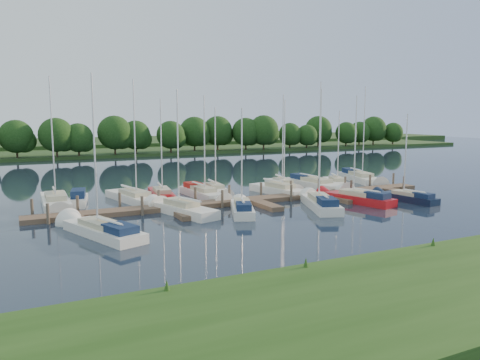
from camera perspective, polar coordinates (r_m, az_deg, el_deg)
name	(u,v)px	position (r m, az deg, el deg)	size (l,w,h in m)	color
ground	(298,219)	(37.63, 7.03, -4.72)	(260.00, 260.00, 0.00)	black
near_bank	(476,278)	(26.15, 26.80, -10.67)	(90.00, 10.00, 0.50)	#204413
dock	(255,201)	(43.77, 1.83, -2.61)	(40.00, 6.00, 0.40)	#4C382B
mooring_pilings	(249,195)	(44.68, 1.16, -1.87)	(38.24, 2.84, 2.00)	#473D33
far_shore	(113,151)	(107.94, -15.17, 3.46)	(180.00, 30.00, 0.60)	#244018
distant_hill	(95,143)	(132.51, -17.22, 4.34)	(220.00, 40.00, 1.40)	#2E4B21
treeline	(131,136)	(95.48, -13.15, 5.29)	(144.94, 9.21, 8.22)	#38281C
sailboat_n_0	(56,204)	(45.31, -21.54, -2.70)	(2.36, 9.41, 12.01)	white
motorboat	(78,200)	(46.00, -19.11, -2.35)	(2.31, 5.36, 1.66)	white
sailboat_n_2	(136,199)	(45.54, -12.61, -2.29)	(3.94, 9.52, 11.89)	white
sailboat_n_3	(162,196)	(46.69, -9.47, -1.96)	(2.76, 7.99, 10.13)	#AE1015
sailboat_n_4	(203,194)	(47.12, -4.52, -1.72)	(2.60, 8.29, 10.50)	white
sailboat_n_5	(215,191)	(49.48, -3.07, -1.31)	(2.24, 7.34, 9.36)	white
sailboat_n_6	(280,192)	(48.89, 4.94, -1.42)	(3.38, 8.39, 10.71)	white
sailboat_n_7	(283,186)	(52.61, 5.27, -0.77)	(3.14, 8.06, 10.25)	white
sailboat_n_8	(316,185)	(53.82, 9.25, -0.59)	(2.84, 9.77, 12.27)	white
sailboat_n_9	(337,184)	(55.60, 11.71, -0.43)	(3.71, 6.93, 9.03)	white
sailboat_n_10	(360,179)	(59.98, 14.47, 0.14)	(4.08, 9.57, 12.06)	white
sailboat_s_0	(101,231)	(33.70, -16.60, -5.95)	(4.61, 9.00, 11.37)	white
sailboat_s_1	(181,211)	(39.41, -7.20, -3.73)	(4.00, 8.33, 10.75)	white
sailboat_s_2	(242,209)	(39.46, 0.25, -3.59)	(3.83, 7.00, 9.19)	white
sailboat_s_3	(320,204)	(42.14, 9.74, -2.95)	(4.46, 8.44, 10.92)	white
sailboat_s_4	(357,199)	(45.48, 14.10, -2.28)	(3.54, 8.16, 10.41)	#AE1015
sailboat_s_5	(407,198)	(47.65, 19.66, -2.08)	(2.35, 6.83, 8.66)	black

